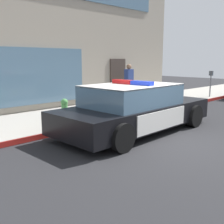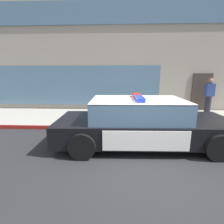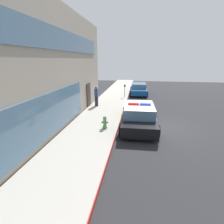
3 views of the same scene
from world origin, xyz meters
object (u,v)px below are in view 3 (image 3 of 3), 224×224
object	(u,v)px
car_down_street	(139,89)
pedestrian_on_sidewalk	(96,96)
police_cruiser	(139,115)
parking_meter	(125,88)
fire_hydrant	(105,122)

from	to	relation	value
car_down_street	pedestrian_on_sidewalk	distance (m)	7.65
police_cruiser	car_down_street	bearing A→B (deg)	-0.96
pedestrian_on_sidewalk	parking_meter	xyz separation A→B (m)	(4.00, -2.10, 0.07)
police_cruiser	parking_meter	world-z (taller)	police_cruiser
police_cruiser	pedestrian_on_sidewalk	bearing A→B (deg)	42.70
parking_meter	fire_hydrant	bearing A→B (deg)	177.33
car_down_street	parking_meter	xyz separation A→B (m)	(-2.76, 1.45, 0.45)
pedestrian_on_sidewalk	parking_meter	distance (m)	4.52
fire_hydrant	parking_meter	xyz separation A→B (m)	(8.83, -0.41, 0.58)
car_down_street	pedestrian_on_sidewalk	world-z (taller)	pedestrian_on_sidewalk
police_cruiser	parking_meter	bearing A→B (deg)	9.81
police_cruiser	parking_meter	xyz separation A→B (m)	(7.75, 1.54, 0.40)
police_cruiser	pedestrian_on_sidewalk	size ratio (longest dim) A/B	2.99
police_cruiser	fire_hydrant	bearing A→B (deg)	117.40
car_down_street	police_cruiser	bearing A→B (deg)	178.53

